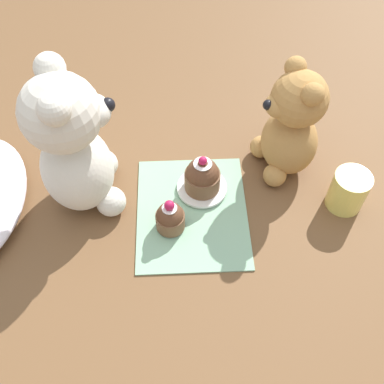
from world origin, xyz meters
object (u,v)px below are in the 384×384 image
(saucer_plate, at_px, (202,188))
(cupcake_near_tan_bear, at_px, (202,176))
(teddy_bear_tan, at_px, (291,126))
(teddy_bear_cream, at_px, (73,146))
(cupcake_near_cream_bear, at_px, (170,217))
(juice_glass, at_px, (348,191))

(saucer_plate, bearing_deg, cupcake_near_tan_bear, 153.43)
(teddy_bear_tan, relative_size, saucer_plate, 2.42)
(saucer_plate, bearing_deg, teddy_bear_cream, 90.50)
(teddy_bear_cream, bearing_deg, cupcake_near_cream_bear, -129.35)
(teddy_bear_tan, height_order, saucer_plate, teddy_bear_tan)
(cupcake_near_cream_bear, bearing_deg, teddy_bear_cream, 62.97)
(juice_glass, bearing_deg, cupcake_near_cream_bear, 97.09)
(teddy_bear_cream, distance_m, teddy_bear_tan, 0.34)
(cupcake_near_cream_bear, bearing_deg, saucer_plate, -36.88)
(teddy_bear_tan, distance_m, cupcake_near_cream_bear, 0.25)
(juice_glass, bearing_deg, cupcake_near_tan_bear, 81.13)
(teddy_bear_cream, xyz_separation_m, cupcake_near_cream_bear, (-0.07, -0.14, -0.09))
(juice_glass, bearing_deg, teddy_bear_cream, 85.33)
(cupcake_near_tan_bear, bearing_deg, saucer_plate, -26.57)
(juice_glass, bearing_deg, teddy_bear_tan, 45.10)
(cupcake_near_tan_bear, bearing_deg, juice_glass, -98.87)
(saucer_plate, bearing_deg, juice_glass, -98.87)
(cupcake_near_tan_bear, bearing_deg, teddy_bear_cream, 90.50)
(cupcake_near_tan_bear, xyz_separation_m, juice_glass, (-0.04, -0.23, -0.00))
(teddy_bear_tan, distance_m, saucer_plate, 0.18)
(cupcake_near_cream_bear, distance_m, cupcake_near_tan_bear, 0.09)
(cupcake_near_cream_bear, xyz_separation_m, cupcake_near_tan_bear, (0.07, -0.05, 0.01))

